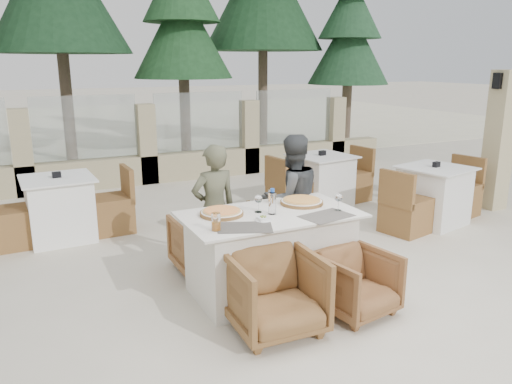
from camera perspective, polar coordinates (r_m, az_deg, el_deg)
name	(u,v)px	position (r m, az deg, el deg)	size (l,w,h in m)	color
ground	(273,288)	(4.88, 1.97, -10.86)	(80.00, 80.00, 0.00)	beige
sand_patch	(82,126)	(18.13, -19.32, 7.17)	(30.00, 16.00, 0.01)	#EDE6C2
perimeter_wall_far	(146,138)	(9.03, -12.43, 6.00)	(10.00, 0.34, 1.60)	tan
lantern_pillar	(499,141)	(8.03, 26.01, 5.27)	(0.34, 0.34, 2.00)	#C1B488
pine_mid_left	(58,3)	(11.50, -21.70, 19.39)	(2.86, 2.86, 6.50)	#1A3E21
pine_centre	(183,44)	(11.66, -8.39, 16.44)	(2.20, 2.20, 5.00)	#214E27
pine_mid_right	(263,8)	(13.15, 0.82, 20.29)	(2.99, 2.99, 6.80)	#1B4323
pine_far_right	(349,56)	(12.86, 10.55, 15.05)	(1.98, 1.98, 4.50)	#224C2C
dining_table	(270,253)	(4.66, 1.62, -6.98)	(1.60, 0.90, 0.77)	silver
placemat_near_left	(245,227)	(4.15, -1.27, -4.06)	(0.45, 0.30, 0.00)	#514B45
placemat_near_right	(327,216)	(4.49, 8.06, -2.73)	(0.45, 0.30, 0.00)	#605952
pizza_left	(222,212)	(4.48, -3.95, -2.34)	(0.39, 0.39, 0.05)	orange
pizza_right	(302,201)	(4.85, 5.24, -1.05)	(0.42, 0.42, 0.05)	orange
water_bottle	(272,201)	(4.48, 1.87, -1.08)	(0.07, 0.07, 0.24)	silver
wine_glass_centre	(258,203)	(4.54, 0.27, -1.22)	(0.08, 0.08, 0.18)	white
wine_glass_corner	(338,201)	(4.65, 9.40, -1.04)	(0.08, 0.08, 0.18)	white
beer_glass_left	(216,222)	(4.07, -4.59, -3.42)	(0.07, 0.07, 0.15)	orange
beer_glass_right	(271,196)	(4.87, 1.76, -0.44)	(0.06, 0.06, 0.13)	orange
olive_dish	(263,218)	(4.32, 0.84, -3.01)	(0.11, 0.11, 0.04)	white
armchair_far_left	(205,243)	(5.20, -5.89, -5.83)	(0.62, 0.64, 0.58)	brown
armchair_far_right	(282,231)	(5.48, 2.98, -4.49)	(0.66, 0.68, 0.62)	brown
armchair_near_left	(275,293)	(4.04, 2.18, -11.44)	(0.69, 0.71, 0.65)	brown
armchair_near_right	(357,283)	(4.41, 11.43, -10.16)	(0.59, 0.60, 0.55)	brown
diner_left	(214,209)	(5.06, -4.80, -1.96)	(0.48, 0.32, 1.32)	#51523B
diner_right	(291,199)	(5.29, 4.07, -0.84)	(0.67, 0.52, 1.39)	#3D4143
bg_table_a	(60,209)	(6.48, -21.49, -1.78)	(1.64, 0.82, 0.77)	white
bg_table_b	(321,181)	(7.51, 7.47, 1.29)	(1.64, 0.82, 0.77)	white
bg_table_c	(433,195)	(7.03, 19.62, -0.37)	(1.64, 0.82, 0.77)	white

